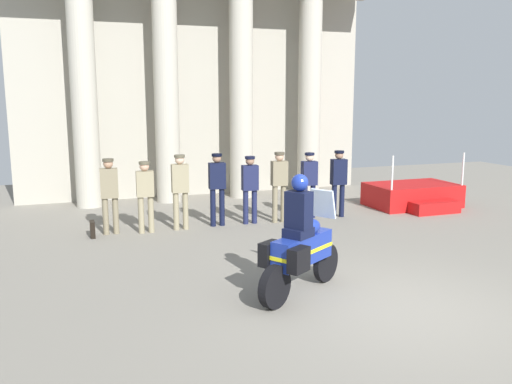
# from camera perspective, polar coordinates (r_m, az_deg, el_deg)

# --- Properties ---
(ground_plane) EXTENTS (28.00, 28.00, 0.00)m
(ground_plane) POSITION_cam_1_polar(r_m,az_deg,el_deg) (8.22, 14.97, -11.92)
(ground_plane) COLOR gray
(colonnade_backdrop) EXTENTS (10.72, 1.55, 7.38)m
(colonnade_backdrop) POSITION_cam_1_polar(r_m,az_deg,el_deg) (16.47, -6.00, 12.75)
(colonnade_backdrop) COLOR #A49F91
(colonnade_backdrop) RESTS_ON ground_plane
(reviewing_stand) EXTENTS (2.41, 2.00, 1.53)m
(reviewing_stand) POSITION_cam_1_polar(r_m,az_deg,el_deg) (15.58, 16.40, -0.40)
(reviewing_stand) COLOR #B71414
(reviewing_stand) RESTS_ON ground_plane
(officer_in_row_0) EXTENTS (0.39, 0.24, 1.70)m
(officer_in_row_0) POSITION_cam_1_polar(r_m,az_deg,el_deg) (12.27, -15.30, 0.19)
(officer_in_row_0) COLOR #7A7056
(officer_in_row_0) RESTS_ON ground_plane
(officer_in_row_1) EXTENTS (0.39, 0.24, 1.62)m
(officer_in_row_1) POSITION_cam_1_polar(r_m,az_deg,el_deg) (12.20, -11.68, 0.09)
(officer_in_row_1) COLOR gray
(officer_in_row_1) RESTS_ON ground_plane
(officer_in_row_2) EXTENTS (0.39, 0.24, 1.73)m
(officer_in_row_2) POSITION_cam_1_polar(r_m,az_deg,el_deg) (12.37, -8.05, 0.65)
(officer_in_row_2) COLOR gray
(officer_in_row_2) RESTS_ON ground_plane
(officer_in_row_3) EXTENTS (0.39, 0.24, 1.72)m
(officer_in_row_3) POSITION_cam_1_polar(r_m,az_deg,el_deg) (12.64, -4.14, 0.90)
(officer_in_row_3) COLOR black
(officer_in_row_3) RESTS_ON ground_plane
(officer_in_row_4) EXTENTS (0.39, 0.24, 1.64)m
(officer_in_row_4) POSITION_cam_1_polar(r_m,az_deg,el_deg) (12.84, -0.64, 0.83)
(officer_in_row_4) COLOR #191E42
(officer_in_row_4) RESTS_ON ground_plane
(officer_in_row_5) EXTENTS (0.39, 0.24, 1.72)m
(officer_in_row_5) POSITION_cam_1_polar(r_m,az_deg,el_deg) (12.98, 2.48, 1.16)
(officer_in_row_5) COLOR #7A7056
(officer_in_row_5) RESTS_ON ground_plane
(officer_in_row_6) EXTENTS (0.39, 0.24, 1.66)m
(officer_in_row_6) POSITION_cam_1_polar(r_m,az_deg,el_deg) (13.49, 5.67, 1.30)
(officer_in_row_6) COLOR #191E42
(officer_in_row_6) RESTS_ON ground_plane
(officer_in_row_7) EXTENTS (0.39, 0.24, 1.70)m
(officer_in_row_7) POSITION_cam_1_polar(r_m,az_deg,el_deg) (13.69, 8.76, 1.45)
(officer_in_row_7) COLOR black
(officer_in_row_7) RESTS_ON ground_plane
(motorcycle_with_rider) EXTENTS (1.82, 1.27, 1.90)m
(motorcycle_with_rider) POSITION_cam_1_polar(r_m,az_deg,el_deg) (8.26, 4.68, -5.67)
(motorcycle_with_rider) COLOR black
(motorcycle_with_rider) RESTS_ON ground_plane
(briefcase_on_ground) EXTENTS (0.10, 0.32, 0.36)m
(briefcase_on_ground) POSITION_cam_1_polar(r_m,az_deg,el_deg) (12.26, -16.96, -3.80)
(briefcase_on_ground) COLOR black
(briefcase_on_ground) RESTS_ON ground_plane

